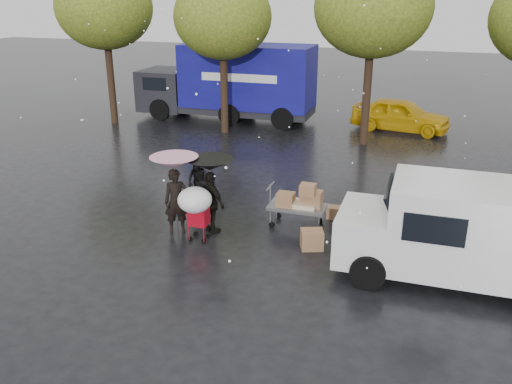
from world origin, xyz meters
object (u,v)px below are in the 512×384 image
(person_black, at_px, (211,203))
(white_van, at_px, (463,231))
(vendor_cart, at_px, (300,201))
(shopping_cart, at_px, (195,203))
(person_pink, at_px, (176,201))
(yellow_taxi, at_px, (401,115))
(blue_truck, at_px, (231,82))

(person_black, height_order, white_van, white_van)
(vendor_cart, bearing_deg, shopping_cart, -142.38)
(person_pink, bearing_deg, white_van, -34.96)
(person_black, bearing_deg, yellow_taxi, -79.12)
(person_black, xyz_separation_m, blue_truck, (-3.92, 12.01, 0.93))
(vendor_cart, distance_m, yellow_taxi, 11.36)
(white_van, xyz_separation_m, blue_truck, (-9.92, 12.62, 0.60))
(shopping_cart, bearing_deg, person_pink, 150.79)
(person_pink, bearing_deg, blue_truck, 71.94)
(white_van, bearing_deg, vendor_cart, 157.10)
(person_pink, relative_size, person_black, 1.03)
(vendor_cart, bearing_deg, yellow_taxi, 80.95)
(shopping_cart, distance_m, blue_truck, 13.25)
(shopping_cart, relative_size, blue_truck, 0.18)
(blue_truck, bearing_deg, vendor_cart, -61.28)
(vendor_cart, height_order, white_van, white_van)
(vendor_cart, distance_m, white_van, 4.27)
(person_pink, height_order, yellow_taxi, person_pink)
(blue_truck, bearing_deg, person_pink, -75.96)
(yellow_taxi, bearing_deg, person_pink, 169.46)
(vendor_cart, height_order, yellow_taxi, yellow_taxi)
(shopping_cart, height_order, white_van, white_van)
(vendor_cart, relative_size, yellow_taxi, 0.36)
(blue_truck, relative_size, yellow_taxi, 1.98)
(white_van, xyz_separation_m, yellow_taxi, (-2.13, 12.87, -0.44))
(vendor_cart, height_order, blue_truck, blue_truck)
(vendor_cart, relative_size, shopping_cart, 1.04)
(vendor_cart, bearing_deg, blue_truck, 118.72)
(white_van, bearing_deg, shopping_cart, -179.45)
(person_pink, bearing_deg, vendor_cart, -8.05)
(shopping_cart, xyz_separation_m, yellow_taxi, (4.01, 12.93, -0.35))
(yellow_taxi, bearing_deg, shopping_cart, 172.89)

